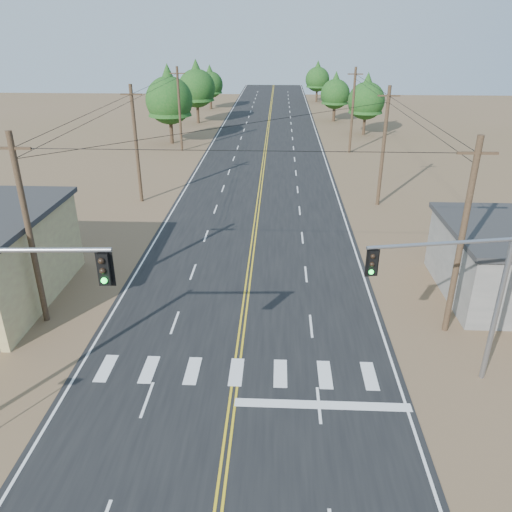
{
  "coord_description": "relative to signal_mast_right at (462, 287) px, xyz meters",
  "views": [
    {
      "loc": [
        1.74,
        -10.26,
        14.28
      ],
      "look_at": [
        0.66,
        13.07,
        3.5
      ],
      "focal_mm": 35.0,
      "sensor_mm": 36.0,
      "label": 1
    }
  ],
  "objects": [
    {
      "name": "signal_mast_right",
      "position": [
        0.0,
        0.0,
        0.0
      ],
      "size": [
        6.02,
        1.47,
        6.9
      ],
      "rotation": [
        0.0,
        0.0,
        0.19
      ],
      "color": "gray",
      "rests_on": "ground"
    },
    {
      "name": "tree_left_mid",
      "position": [
        -20.68,
        63.9,
        1.28
      ],
      "size": [
        5.86,
        5.86,
        9.77
      ],
      "color": "#3F2D1E",
      "rests_on": "ground"
    },
    {
      "name": "road",
      "position": [
        -9.26,
        22.17,
        -4.69
      ],
      "size": [
        15.0,
        200.0,
        0.02
      ],
      "primitive_type": "cube",
      "color": "black",
      "rests_on": "ground"
    },
    {
      "name": "utility_pole_right_near",
      "position": [
        1.24,
        4.17,
        0.42
      ],
      "size": [
        1.8,
        0.3,
        10.0
      ],
      "color": "#4C3826",
      "rests_on": "ground"
    },
    {
      "name": "tree_right_far",
      "position": [
        0.05,
        89.79,
        0.25
      ],
      "size": [
        4.85,
        4.85,
        8.08
      ],
      "color": "#3F2D1E",
      "rests_on": "ground"
    },
    {
      "name": "utility_pole_right_mid",
      "position": [
        1.24,
        24.17,
        0.42
      ],
      "size": [
        1.8,
        0.3,
        10.0
      ],
      "color": "#4C3826",
      "rests_on": "ground"
    },
    {
      "name": "utility_pole_left_near",
      "position": [
        -19.76,
        4.17,
        0.42
      ],
      "size": [
        1.8,
        0.3,
        10.0
      ],
      "color": "#4C3826",
      "rests_on": "ground"
    },
    {
      "name": "tree_left_near",
      "position": [
        -21.86,
        48.37,
        1.47
      ],
      "size": [
        6.05,
        6.05,
        10.08
      ],
      "color": "#3F2D1E",
      "rests_on": "ground"
    },
    {
      "name": "tree_right_near",
      "position": [
        4.64,
        55.43,
        0.55
      ],
      "size": [
        5.15,
        5.15,
        8.58
      ],
      "color": "#3F2D1E",
      "rests_on": "ground"
    },
    {
      "name": "utility_pole_left_mid",
      "position": [
        -19.76,
        24.17,
        0.42
      ],
      "size": [
        1.8,
        0.3,
        10.0
      ],
      "color": "#4C3826",
      "rests_on": "ground"
    },
    {
      "name": "utility_pole_left_far",
      "position": [
        -19.76,
        44.17,
        0.42
      ],
      "size": [
        1.8,
        0.3,
        10.0
      ],
      "color": "#4C3826",
      "rests_on": "ground"
    },
    {
      "name": "tree_left_far",
      "position": [
        -20.59,
        79.19,
        0.17
      ],
      "size": [
        4.78,
        4.78,
        7.96
      ],
      "color": "#3F2D1E",
      "rests_on": "ground"
    },
    {
      "name": "tree_right_mid",
      "position": [
        1.41,
        66.62,
        0.09
      ],
      "size": [
        4.69,
        4.69,
        7.82
      ],
      "color": "#3F2D1E",
      "rests_on": "ground"
    },
    {
      "name": "utility_pole_right_far",
      "position": [
        1.24,
        44.17,
        0.42
      ],
      "size": [
        1.8,
        0.3,
        10.0
      ],
      "color": "#4C3826",
      "rests_on": "ground"
    }
  ]
}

